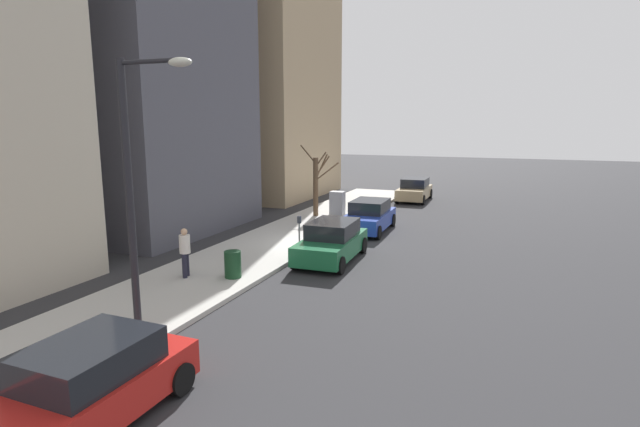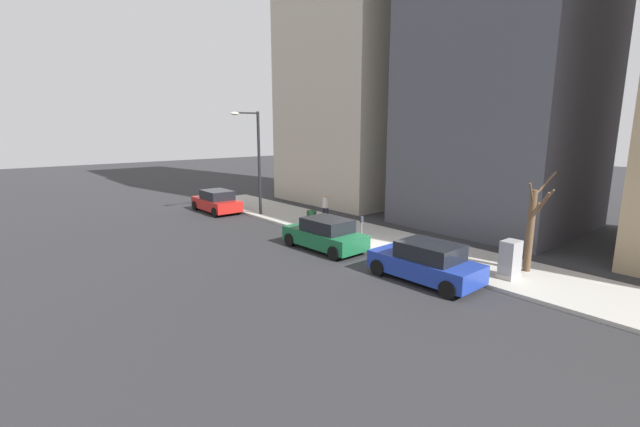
{
  "view_description": "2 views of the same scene",
  "coord_description": "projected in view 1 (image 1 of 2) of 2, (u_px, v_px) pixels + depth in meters",
  "views": [
    {
      "loc": [
        -7.78,
        19.07,
        5.27
      ],
      "look_at": [
        -0.48,
        0.87,
        1.67
      ],
      "focal_mm": 28.0,
      "sensor_mm": 36.0,
      "label": 1
    },
    {
      "loc": [
        -13.94,
        -13.27,
        5.72
      ],
      "look_at": [
        0.02,
        3.46,
        1.29
      ],
      "focal_mm": 24.0,
      "sensor_mm": 36.0,
      "label": 2
    }
  ],
  "objects": [
    {
      "name": "parked_car_blue",
      "position": [
        369.0,
        216.0,
        24.38
      ],
      "size": [
        2.02,
        4.25,
        1.52
      ],
      "rotation": [
        0.0,
        0.0,
        0.03
      ],
      "color": "#1E389E",
      "rests_on": "ground"
    },
    {
      "name": "pedestrian_near_meter",
      "position": [
        185.0,
        250.0,
        16.59
      ],
      "size": [
        0.36,
        0.39,
        1.66
      ],
      "rotation": [
        0.0,
        0.0,
        1.9
      ],
      "color": "#1E1E2D",
      "rests_on": "sidewalk"
    },
    {
      "name": "streetlamp",
      "position": [
        137.0,
        178.0,
        11.33
      ],
      "size": [
        1.97,
        0.32,
        6.5
      ],
      "color": "black",
      "rests_on": "sidewalk"
    },
    {
      "name": "utility_box",
      "position": [
        337.0,
        205.0,
        27.08
      ],
      "size": [
        0.83,
        0.61,
        1.43
      ],
      "color": "#A8A399",
      "rests_on": "sidewalk"
    },
    {
      "name": "parked_car_tan",
      "position": [
        414.0,
        190.0,
        33.88
      ],
      "size": [
        1.98,
        4.23,
        1.52
      ],
      "rotation": [
        0.0,
        0.0,
        0.02
      ],
      "color": "tan",
      "rests_on": "ground"
    },
    {
      "name": "bare_tree",
      "position": [
        316.0,
        183.0,
        27.45
      ],
      "size": [
        2.18,
        1.01,
        3.89
      ],
      "color": "brown",
      "rests_on": "sidewalk"
    },
    {
      "name": "trash_bin",
      "position": [
        233.0,
        264.0,
        16.62
      ],
      "size": [
        0.56,
        0.56,
        0.9
      ],
      "primitive_type": "cylinder",
      "color": "#14381E",
      "rests_on": "sidewalk"
    },
    {
      "name": "ground_plane",
      "position": [
        317.0,
        248.0,
        21.2
      ],
      "size": [
        120.0,
        120.0,
        0.0
      ],
      "primitive_type": "plane",
      "color": "#2B2B2D"
    },
    {
      "name": "parked_car_green",
      "position": [
        332.0,
        242.0,
        19.18
      ],
      "size": [
        2.07,
        4.27,
        1.52
      ],
      "rotation": [
        0.0,
        0.0,
        0.04
      ],
      "color": "#196038",
      "rests_on": "ground"
    },
    {
      "name": "parking_meter",
      "position": [
        299.0,
        229.0,
        20.42
      ],
      "size": [
        0.14,
        0.1,
        1.35
      ],
      "color": "slate",
      "rests_on": "sidewalk"
    },
    {
      "name": "parked_car_red",
      "position": [
        85.0,
        387.0,
        8.64
      ],
      "size": [
        1.97,
        4.22,
        1.52
      ],
      "rotation": [
        0.0,
        0.0,
        -0.01
      ],
      "color": "red",
      "rests_on": "ground"
    },
    {
      "name": "office_tower_left",
      "position": [
        250.0,
        47.0,
        35.42
      ],
      "size": [
        10.27,
        10.27,
        21.03
      ],
      "primitive_type": "cube",
      "color": "tan",
      "rests_on": "ground"
    },
    {
      "name": "sidewalk",
      "position": [
        275.0,
        242.0,
        21.92
      ],
      "size": [
        4.0,
        36.0,
        0.15
      ],
      "primitive_type": "cube",
      "color": "#B2AFA8",
      "rests_on": "ground"
    }
  ]
}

